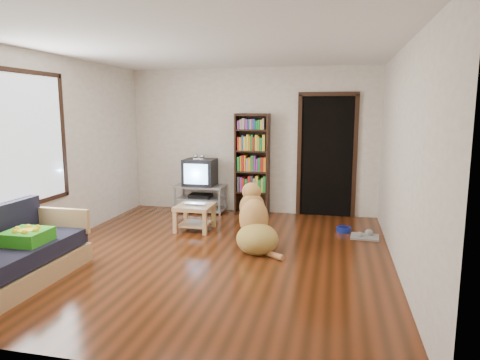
% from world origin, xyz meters
% --- Properties ---
extents(ground, '(5.00, 5.00, 0.00)m').
position_xyz_m(ground, '(0.00, 0.00, 0.00)').
color(ground, '#5A250F').
rests_on(ground, ground).
extents(ceiling, '(5.00, 5.00, 0.00)m').
position_xyz_m(ceiling, '(0.00, 0.00, 2.60)').
color(ceiling, white).
rests_on(ceiling, ground).
extents(wall_back, '(4.50, 0.00, 4.50)m').
position_xyz_m(wall_back, '(0.00, 2.50, 1.30)').
color(wall_back, silver).
rests_on(wall_back, ground).
extents(wall_front, '(4.50, 0.00, 4.50)m').
position_xyz_m(wall_front, '(0.00, -2.50, 1.30)').
color(wall_front, silver).
rests_on(wall_front, ground).
extents(wall_left, '(0.00, 5.00, 5.00)m').
position_xyz_m(wall_left, '(-2.25, 0.00, 1.30)').
color(wall_left, silver).
rests_on(wall_left, ground).
extents(wall_right, '(0.00, 5.00, 5.00)m').
position_xyz_m(wall_right, '(2.25, 0.00, 1.30)').
color(wall_right, silver).
rests_on(wall_right, ground).
extents(green_cushion, '(0.44, 0.44, 0.14)m').
position_xyz_m(green_cushion, '(-1.75, -1.23, 0.49)').
color(green_cushion, green).
rests_on(green_cushion, sofa).
extents(laptop, '(0.34, 0.23, 0.03)m').
position_xyz_m(laptop, '(-0.61, 1.04, 0.41)').
color(laptop, silver).
rests_on(laptop, coffee_table).
extents(dog_bowl, '(0.22, 0.22, 0.08)m').
position_xyz_m(dog_bowl, '(1.67, 1.47, 0.04)').
color(dog_bowl, navy).
rests_on(dog_bowl, ground).
extents(grey_rag, '(0.43, 0.35, 0.03)m').
position_xyz_m(grey_rag, '(1.97, 1.22, 0.01)').
color(grey_rag, '#989898').
rests_on(grey_rag, ground).
extents(window, '(0.03, 1.46, 1.70)m').
position_xyz_m(window, '(-2.23, -0.50, 1.50)').
color(window, white).
rests_on(window, wall_left).
extents(doorway, '(1.03, 0.05, 2.19)m').
position_xyz_m(doorway, '(1.35, 2.48, 1.12)').
color(doorway, black).
rests_on(doorway, wall_back).
extents(tv_stand, '(0.90, 0.45, 0.50)m').
position_xyz_m(tv_stand, '(-0.90, 2.25, 0.27)').
color(tv_stand, '#99999E').
rests_on(tv_stand, ground).
extents(crt_tv, '(0.55, 0.52, 0.58)m').
position_xyz_m(crt_tv, '(-0.90, 2.27, 0.74)').
color(crt_tv, black).
rests_on(crt_tv, tv_stand).
extents(bookshelf, '(0.60, 0.30, 1.80)m').
position_xyz_m(bookshelf, '(0.05, 2.34, 1.00)').
color(bookshelf, black).
rests_on(bookshelf, ground).
extents(sofa, '(0.80, 1.80, 0.80)m').
position_xyz_m(sofa, '(-1.87, -1.38, 0.26)').
color(sofa, tan).
rests_on(sofa, ground).
extents(coffee_table, '(0.55, 0.55, 0.40)m').
position_xyz_m(coffee_table, '(-0.61, 1.07, 0.28)').
color(coffee_table, tan).
rests_on(coffee_table, ground).
extents(dog, '(0.78, 1.00, 0.90)m').
position_xyz_m(dog, '(0.47, 0.40, 0.33)').
color(dog, tan).
rests_on(dog, ground).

